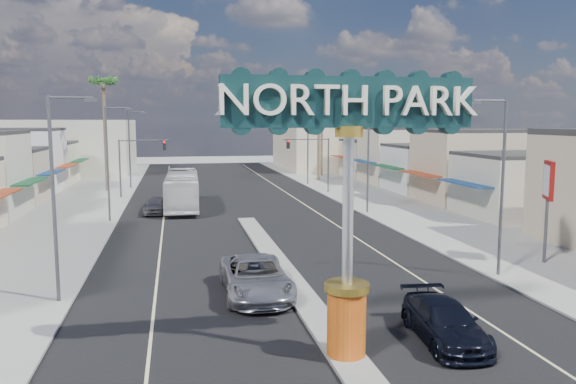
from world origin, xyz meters
name	(u,v)px	position (x,y,z in m)	size (l,w,h in m)	color
ground	(244,218)	(0.00, 30.00, 0.00)	(160.00, 160.00, 0.00)	gray
road	(244,218)	(0.00, 30.00, 0.01)	(20.00, 120.00, 0.01)	black
median_island	(280,266)	(0.00, 14.00, 0.08)	(1.30, 30.00, 0.16)	gray
sidewalk_left	(64,223)	(-14.00, 30.00, 0.06)	(8.00, 120.00, 0.12)	gray
sidewalk_right	(404,212)	(14.00, 30.00, 0.06)	(8.00, 120.00, 0.12)	gray
storefront_row_right	(442,165)	(24.00, 43.00, 3.00)	(12.00, 42.00, 6.00)	#B7B29E
backdrop_far_left	(64,146)	(-22.00, 75.00, 4.00)	(20.00, 20.00, 8.00)	#B7B29E
backdrop_far_right	(342,144)	(22.00, 75.00, 4.00)	(20.00, 20.00, 8.00)	beige
gateway_sign	(348,183)	(0.00, 1.98, 5.93)	(8.20, 1.50, 9.15)	red
traffic_signal_left	(138,156)	(-9.18, 43.99, 4.27)	(5.09, 0.45, 6.00)	#47474C
traffic_signal_right	(312,154)	(9.18, 43.99, 4.27)	(5.09, 0.45, 6.00)	#47474C
streetlight_l_near	(57,188)	(-10.43, 10.00, 5.07)	(2.03, 0.22, 9.00)	#47474C
streetlight_l_mid	(110,158)	(-10.43, 30.00, 5.07)	(2.03, 0.22, 9.00)	#47474C
streetlight_l_far	(131,145)	(-10.43, 52.00, 5.07)	(2.03, 0.22, 9.00)	#47474C
streetlight_r_near	(500,178)	(10.43, 10.00, 5.07)	(2.03, 0.22, 9.00)	#47474C
streetlight_r_mid	(366,155)	(10.43, 30.00, 5.07)	(2.03, 0.22, 9.00)	#47474C
streetlight_r_far	(307,144)	(10.43, 52.00, 5.07)	(2.03, 0.22, 9.00)	#47474C
palm_left_far	(103,88)	(-13.00, 50.00, 11.50)	(2.60, 2.60, 13.10)	brown
palm_right_mid	(319,100)	(13.00, 56.00, 10.60)	(2.60, 2.60, 12.10)	brown
palm_right_far	(322,88)	(15.00, 62.00, 12.39)	(2.60, 2.60, 14.10)	brown
suv_left	(256,277)	(-2.00, 9.35, 0.87)	(2.89, 6.27, 1.74)	#A0A0A5
suv_right	(444,322)	(3.94, 2.76, 0.73)	(2.04, 5.02, 1.46)	black
car_parked_left	(155,205)	(-7.22, 33.49, 0.74)	(1.74, 4.32, 1.47)	slate
city_bus	(182,190)	(-4.91, 36.05, 1.69)	(2.84, 12.12, 3.38)	silver
bank_pylon_sign	(548,186)	(14.47, 11.74, 4.38)	(0.93, 1.69, 5.64)	#47474C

